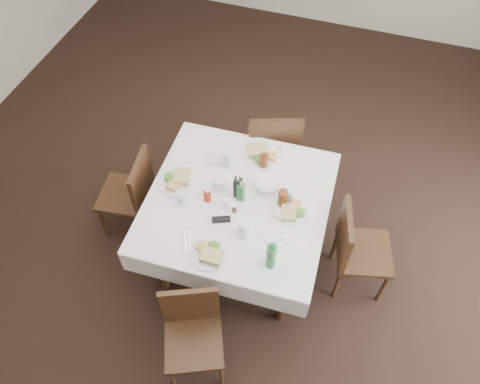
{
  "coord_description": "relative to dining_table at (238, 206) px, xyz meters",
  "views": [
    {
      "loc": [
        0.79,
        -2.14,
        3.56
      ],
      "look_at": [
        0.13,
        -0.14,
        0.8
      ],
      "focal_mm": 35.0,
      "sensor_mm": 36.0,
      "label": 1
    }
  ],
  "objects": [
    {
      "name": "chair_north",
      "position": [
        0.05,
        0.83,
        -0.15
      ],
      "size": [
        0.56,
        0.56,
        0.94
      ],
      "color": "black",
      "rests_on": "ground"
    },
    {
      "name": "meal_east",
      "position": [
        0.42,
        0.01,
        0.1
      ],
      "size": [
        0.26,
        0.26,
        0.06
      ],
      "color": "white",
      "rests_on": "dining_table"
    },
    {
      "name": "cutlery_w",
      "position": [
        -0.49,
        0.12,
        0.08
      ],
      "size": [
        0.19,
        0.1,
        0.01
      ],
      "color": "silver",
      "rests_on": "dining_table"
    },
    {
      "name": "water_w",
      "position": [
        -0.38,
        -0.15,
        0.14
      ],
      "size": [
        0.06,
        0.06,
        0.12
      ],
      "color": "silver",
      "rests_on": "dining_table"
    },
    {
      "name": "water_n",
      "position": [
        -0.18,
        0.29,
        0.15
      ],
      "size": [
        0.08,
        0.08,
        0.15
      ],
      "color": "silver",
      "rests_on": "dining_table"
    },
    {
      "name": "dining_table",
      "position": [
        0.0,
        0.0,
        0.0
      ],
      "size": [
        1.39,
        1.39,
        0.76
      ],
      "color": "black",
      "rests_on": "ground"
    },
    {
      "name": "side_plate_b",
      "position": [
        0.33,
        -0.21,
        0.09
      ],
      "size": [
        0.17,
        0.17,
        0.01
      ],
      "color": "white",
      "rests_on": "dining_table"
    },
    {
      "name": "room_shell",
      "position": [
        -0.13,
        0.19,
        1.03
      ],
      "size": [
        6.04,
        7.04,
        2.8
      ],
      "color": "beige",
      "rests_on": "ground"
    },
    {
      "name": "meal_west",
      "position": [
        -0.49,
        0.01,
        0.1
      ],
      "size": [
        0.29,
        0.29,
        0.06
      ],
      "color": "white",
      "rests_on": "dining_table"
    },
    {
      "name": "ground_plane",
      "position": [
        -0.13,
        0.19,
        -0.68
      ],
      "size": [
        7.0,
        7.0,
        0.0
      ],
      "primitive_type": "plane",
      "color": "black"
    },
    {
      "name": "sunglasses",
      "position": [
        -0.06,
        -0.21,
        0.09
      ],
      "size": [
        0.14,
        0.09,
        0.03
      ],
      "color": "black",
      "rests_on": "dining_table"
    },
    {
      "name": "oil_cruet_dark",
      "position": [
        -0.01,
        0.04,
        0.18
      ],
      "size": [
        0.06,
        0.06,
        0.23
      ],
      "color": "black",
      "rests_on": "dining_table"
    },
    {
      "name": "cutlery_s",
      "position": [
        -0.22,
        -0.45,
        0.08
      ],
      "size": [
        0.12,
        0.19,
        0.01
      ],
      "color": "silver",
      "rests_on": "dining_table"
    },
    {
      "name": "cutlery_n",
      "position": [
        0.13,
        0.5,
        0.08
      ],
      "size": [
        0.09,
        0.21,
        0.01
      ],
      "color": "silver",
      "rests_on": "dining_table"
    },
    {
      "name": "coffee_mug",
      "position": [
        -0.17,
        0.06,
        0.12
      ],
      "size": [
        0.13,
        0.12,
        0.09
      ],
      "color": "white",
      "rests_on": "dining_table"
    },
    {
      "name": "chair_south",
      "position": [
        -0.02,
        -0.92,
        -0.21
      ],
      "size": [
        0.52,
        0.52,
        0.83
      ],
      "color": "black",
      "rests_on": "ground"
    },
    {
      "name": "iced_tea_b",
      "position": [
        0.32,
        0.06,
        0.15
      ],
      "size": [
        0.07,
        0.07,
        0.15
      ],
      "color": "#652C12",
      "rests_on": "dining_table"
    },
    {
      "name": "green_bottle",
      "position": [
        0.38,
        -0.44,
        0.2
      ],
      "size": [
        0.07,
        0.07,
        0.26
      ],
      "color": "#23703A",
      "rests_on": "dining_table"
    },
    {
      "name": "salt_shaker",
      "position": [
        -0.07,
        -0.08,
        0.11
      ],
      "size": [
        0.03,
        0.03,
        0.07
      ],
      "color": "white",
      "rests_on": "dining_table"
    },
    {
      "name": "chair_west",
      "position": [
        -0.92,
        0.0,
        -0.19
      ],
      "size": [
        0.46,
        0.46,
        0.86
      ],
      "color": "black",
      "rests_on": "ground"
    },
    {
      "name": "side_plate_a",
      "position": [
        -0.3,
        0.32,
        0.09
      ],
      "size": [
        0.15,
        0.15,
        0.01
      ],
      "color": "white",
      "rests_on": "dining_table"
    },
    {
      "name": "bread_basket",
      "position": [
        0.17,
        0.17,
        0.11
      ],
      "size": [
        0.19,
        0.19,
        0.06
      ],
      "color": "silver",
      "rests_on": "dining_table"
    },
    {
      "name": "meal_north",
      "position": [
        0.05,
        0.46,
        0.11
      ],
      "size": [
        0.3,
        0.3,
        0.07
      ],
      "color": "white",
      "rests_on": "dining_table"
    },
    {
      "name": "iced_tea_a",
      "position": [
        0.09,
        0.36,
        0.15
      ],
      "size": [
        0.06,
        0.06,
        0.13
      ],
      "color": "#652C12",
      "rests_on": "dining_table"
    },
    {
      "name": "chair_east",
      "position": [
        0.91,
        0.04,
        -0.18
      ],
      "size": [
        0.5,
        0.5,
        0.87
      ],
      "color": "black",
      "rests_on": "ground"
    },
    {
      "name": "pepper_shaker",
      "position": [
        0.01,
        -0.11,
        0.12
      ],
      "size": [
        0.04,
        0.04,
        0.08
      ],
      "color": "#3D2E1F",
      "rests_on": "dining_table"
    },
    {
      "name": "water_s",
      "position": [
        0.14,
        -0.28,
        0.15
      ],
      "size": [
        0.08,
        0.08,
        0.14
      ],
      "color": "silver",
      "rests_on": "dining_table"
    },
    {
      "name": "ketchup_bottle",
      "position": [
        -0.21,
        -0.07,
        0.14
      ],
      "size": [
        0.06,
        0.06,
        0.12
      ],
      "color": "#AC200F",
      "rests_on": "dining_table"
    },
    {
      "name": "oil_cruet_green",
      "position": [
        0.02,
        0.02,
        0.17
      ],
      "size": [
        0.05,
        0.05,
        0.21
      ],
      "color": "#23703A",
      "rests_on": "dining_table"
    },
    {
      "name": "sugar_caddy",
      "position": [
        0.34,
        -0.06,
        0.1
      ],
      "size": [
        0.1,
        0.08,
        0.05
      ],
      "color": "white",
      "rests_on": "dining_table"
    },
    {
      "name": "water_e",
      "position": [
        0.36,
        0.12,
        0.14
      ],
      "size": [
        0.06,
        0.06,
        0.11
      ],
      "color": "silver",
      "rests_on": "dining_table"
    },
    {
      "name": "meal_south",
      "position": [
        -0.03,
        -0.5,
        0.1
      ],
      "size": [
        0.28,
        0.28,
        0.06
      ],
      "color": "white",
      "rests_on": "dining_table"
    },
    {
      "name": "cutlery_e",
      "position": [
        0.49,
        -0.23,
        0.08
      ],
      "size": [
        0.2,
        0.06,
        0.01
      ],
      "color": "silver",
      "rests_on": "dining_table"
    }
  ]
}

